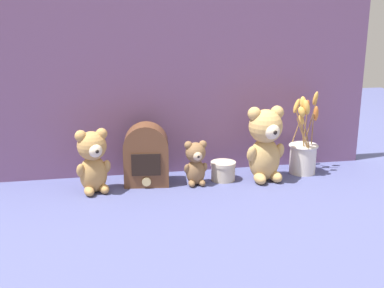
# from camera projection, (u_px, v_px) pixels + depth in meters

# --- Properties ---
(ground_plane) EXTENTS (4.00, 4.00, 0.00)m
(ground_plane) POSITION_uv_depth(u_px,v_px,m) (193.00, 185.00, 1.78)
(ground_plane) COLOR #4C5184
(backdrop_wall) EXTENTS (1.49, 0.02, 0.77)m
(backdrop_wall) POSITION_uv_depth(u_px,v_px,m) (185.00, 75.00, 1.84)
(backdrop_wall) COLOR #704C70
(backdrop_wall) RESTS_ON ground
(teddy_bear_large) EXTENTS (0.16, 0.14, 0.28)m
(teddy_bear_large) POSITION_uv_depth(u_px,v_px,m) (265.00, 143.00, 1.79)
(teddy_bear_large) COLOR tan
(teddy_bear_large) RESTS_ON ground
(teddy_bear_medium) EXTENTS (0.13, 0.12, 0.23)m
(teddy_bear_medium) POSITION_uv_depth(u_px,v_px,m) (93.00, 160.00, 1.67)
(teddy_bear_medium) COLOR tan
(teddy_bear_medium) RESTS_ON ground
(teddy_bear_small) EXTENTS (0.09, 0.09, 0.17)m
(teddy_bear_small) POSITION_uv_depth(u_px,v_px,m) (196.00, 162.00, 1.76)
(teddy_bear_small) COLOR olive
(teddy_bear_small) RESTS_ON ground
(flower_vase) EXTENTS (0.13, 0.17, 0.32)m
(flower_vase) POSITION_uv_depth(u_px,v_px,m) (303.00, 151.00, 1.88)
(flower_vase) COLOR silver
(flower_vase) RESTS_ON ground
(vintage_radio) EXTENTS (0.17, 0.12, 0.23)m
(vintage_radio) POSITION_uv_depth(u_px,v_px,m) (146.00, 155.00, 1.76)
(vintage_radio) COLOR brown
(vintage_radio) RESTS_ON ground
(decorative_tin_tall) EXTENTS (0.10, 0.10, 0.07)m
(decorative_tin_tall) POSITION_uv_depth(u_px,v_px,m) (223.00, 171.00, 1.82)
(decorative_tin_tall) COLOR beige
(decorative_tin_tall) RESTS_ON ground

